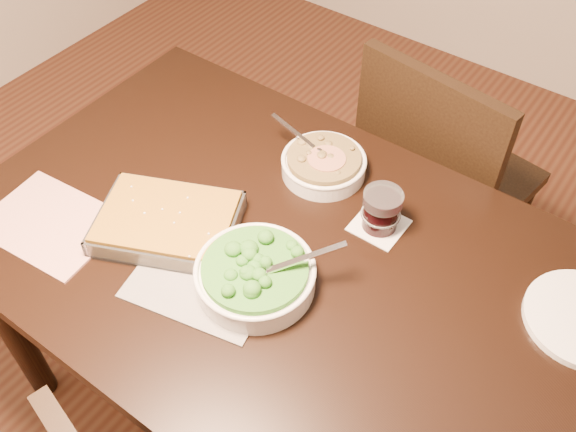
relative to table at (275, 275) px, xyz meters
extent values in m
plane|color=#462114|center=(0.00, 0.00, -0.65)|extent=(4.00, 4.00, 0.00)
cube|color=black|center=(0.00, 0.00, 0.08)|extent=(1.40, 0.90, 0.04)
cube|color=black|center=(0.00, 0.00, 0.01)|extent=(1.26, 0.76, 0.08)
cylinder|color=black|center=(-0.62, -0.37, -0.30)|extent=(0.07, 0.07, 0.71)
cylinder|color=black|center=(-0.62, 0.37, -0.30)|extent=(0.07, 0.07, 0.71)
cylinder|color=black|center=(0.62, 0.37, -0.30)|extent=(0.07, 0.07, 0.71)
cube|color=#B13B32|center=(-0.45, -0.24, 0.10)|extent=(0.31, 0.24, 0.01)
cube|color=#25252C|center=(-0.07, -0.16, 0.10)|extent=(0.32, 0.26, 0.01)
cube|color=white|center=(0.15, 0.19, 0.10)|extent=(0.11, 0.11, 0.00)
cylinder|color=white|center=(-0.05, 0.26, 0.11)|extent=(0.20, 0.20, 0.04)
torus|color=white|center=(-0.05, 0.26, 0.14)|extent=(0.20, 0.20, 0.01)
cylinder|color=#39250F|center=(-0.05, 0.26, 0.14)|extent=(0.18, 0.18, 0.02)
cube|color=silver|center=(-0.11, 0.26, 0.15)|extent=(0.13, 0.02, 0.04)
cylinder|color=maroon|center=(-0.04, 0.25, 0.15)|extent=(0.09, 0.09, 0.00)
cylinder|color=white|center=(0.03, -0.10, 0.12)|extent=(0.24, 0.24, 0.05)
torus|color=white|center=(0.03, -0.10, 0.15)|extent=(0.25, 0.25, 0.01)
cylinder|color=#135314|center=(0.03, -0.10, 0.15)|extent=(0.22, 0.22, 0.02)
cube|color=silver|center=(0.08, -0.04, 0.16)|extent=(0.12, 0.13, 0.05)
cube|color=silver|center=(-0.22, -0.09, 0.10)|extent=(0.36, 0.32, 0.01)
cube|color=#62400E|center=(-0.22, -0.09, 0.13)|extent=(0.34, 0.30, 0.05)
cube|color=silver|center=(-0.26, 0.00, 0.12)|extent=(0.28, 0.13, 0.04)
cube|color=silver|center=(-0.17, -0.19, 0.12)|extent=(0.28, 0.13, 0.04)
cube|color=silver|center=(-0.08, -0.04, 0.12)|extent=(0.10, 0.20, 0.04)
cube|color=silver|center=(-0.35, -0.15, 0.12)|extent=(0.10, 0.20, 0.04)
cylinder|color=black|center=(0.15, 0.19, 0.13)|extent=(0.08, 0.08, 0.07)
cylinder|color=silver|center=(0.15, 0.19, 0.18)|extent=(0.09, 0.09, 0.03)
cube|color=black|center=(0.12, 0.73, -0.21)|extent=(0.49, 0.49, 0.04)
cylinder|color=black|center=(0.33, 0.89, -0.44)|extent=(0.04, 0.04, 0.42)
cylinder|color=black|center=(0.28, 0.52, -0.44)|extent=(0.04, 0.04, 0.42)
cylinder|color=black|center=(-0.04, 0.94, -0.44)|extent=(0.04, 0.04, 0.42)
cylinder|color=black|center=(-0.09, 0.57, -0.44)|extent=(0.04, 0.04, 0.42)
cube|color=black|center=(0.09, 0.54, 0.04)|extent=(0.43, 0.10, 0.46)
camera|label=1|loc=(0.54, -0.69, 1.17)|focal=40.00mm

